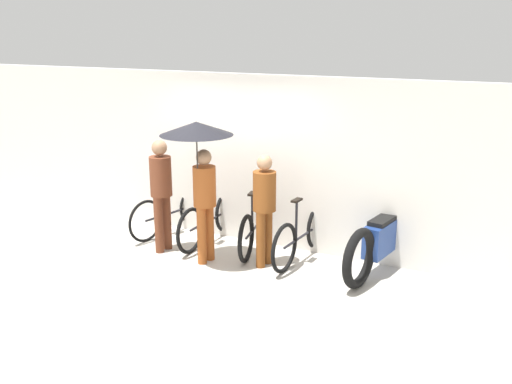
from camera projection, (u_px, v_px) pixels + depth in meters
ground_plane at (185, 276)px, 7.72m from camera, size 30.00×30.00×0.00m
back_wall at (243, 159)px, 8.79m from camera, size 11.46×0.12×2.59m
parked_bicycle_0 at (171, 211)px, 9.30m from camera, size 0.52×1.72×0.99m
parked_bicycle_1 at (210, 219)px, 8.89m from camera, size 0.44×1.78×0.98m
parked_bicycle_2 at (255, 226)px, 8.59m from camera, size 0.54×1.69×1.09m
parked_bicycle_3 at (302, 235)px, 8.20m from camera, size 0.44×1.77×1.04m
pedestrian_leading at (161, 187)px, 8.36m from camera, size 0.32×0.32×1.69m
pedestrian_center at (199, 154)px, 7.71m from camera, size 0.99×0.99×2.04m
pedestrian_trailing at (264, 202)px, 7.84m from camera, size 0.32×0.32×1.59m
motorcycle at (381, 240)px, 7.79m from camera, size 0.62×2.15×0.97m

